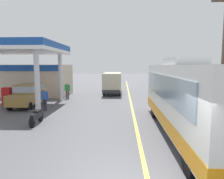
# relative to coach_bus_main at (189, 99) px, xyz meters

# --- Properties ---
(ground) EXTENTS (120.00, 120.00, 0.00)m
(ground) POSITION_rel_coach_bus_main_xyz_m (-2.40, 14.90, -1.72)
(ground) COLOR #4C4C51
(lane_divider_stripe) EXTENTS (0.16, 50.00, 0.01)m
(lane_divider_stripe) POSITION_rel_coach_bus_main_xyz_m (-2.40, 9.90, -1.72)
(lane_divider_stripe) COLOR #D8CC4C
(lane_divider_stripe) RESTS_ON ground
(coach_bus_main) EXTENTS (2.60, 11.04, 3.69)m
(coach_bus_main) POSITION_rel_coach_bus_main_xyz_m (0.00, 0.00, 0.00)
(coach_bus_main) COLOR white
(coach_bus_main) RESTS_ON ground
(gas_station_roadside) EXTENTS (9.10, 11.95, 5.10)m
(gas_station_roadside) POSITION_rel_coach_bus_main_xyz_m (-12.72, 11.02, 0.91)
(gas_station_roadside) COLOR #194799
(gas_station_roadside) RESTS_ON ground
(car_at_pump) EXTENTS (1.70, 4.20, 1.82)m
(car_at_pump) POSITION_rel_coach_bus_main_xyz_m (-10.77, 6.52, -0.71)
(car_at_pump) COLOR olive
(car_at_pump) RESTS_ON ground
(minibus_opposing_lane) EXTENTS (2.04, 6.13, 2.44)m
(minibus_opposing_lane) POSITION_rel_coach_bus_main_xyz_m (-4.35, 15.07, -0.25)
(minibus_opposing_lane) COLOR #BFB799
(minibus_opposing_lane) RESTS_ON ground
(motorcycle_parked_forecourt) EXTENTS (0.55, 1.80, 0.92)m
(motorcycle_parked_forecourt) POSITION_rel_coach_bus_main_xyz_m (-7.98, 1.36, -1.28)
(motorcycle_parked_forecourt) COLOR black
(motorcycle_parked_forecourt) RESTS_ON ground
(pedestrian_near_pump) EXTENTS (0.55, 0.22, 1.66)m
(pedestrian_near_pump) POSITION_rel_coach_bus_main_xyz_m (-8.70, 10.73, -0.79)
(pedestrian_near_pump) COLOR #33333F
(pedestrian_near_pump) RESTS_ON ground
(pedestrian_by_shop) EXTENTS (0.55, 0.22, 1.66)m
(pedestrian_by_shop) POSITION_rel_coach_bus_main_xyz_m (-8.90, 5.08, -0.79)
(pedestrian_by_shop) COLOR #33333F
(pedestrian_by_shop) RESTS_ON ground
(utility_pole_roadside) EXTENTS (1.80, 0.24, 7.79)m
(utility_pole_roadside) POSITION_rel_coach_bus_main_xyz_m (3.11, 3.55, 2.36)
(utility_pole_roadside) COLOR brown
(utility_pole_roadside) RESTS_ON ground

